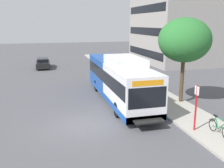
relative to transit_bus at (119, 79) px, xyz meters
name	(u,v)px	position (x,y,z in m)	size (l,w,h in m)	color
ground_plane	(69,92)	(-3.63, 3.57, -1.70)	(120.00, 120.00, 0.00)	#4C4C51
sidewalk_curb	(150,92)	(3.37, 1.57, -1.63)	(3.00, 56.00, 0.14)	#A8A399
transit_bus	(119,79)	(0.00, 0.00, 0.00)	(2.58, 12.25, 3.65)	white
bus_stop_sign_pole	(196,104)	(2.36, -6.95, -0.05)	(0.10, 0.36, 2.60)	red
bicycle_parked	(219,127)	(3.29, -7.86, -1.14)	(0.52, 1.76, 1.02)	black
street_tree_near_stop	(185,40)	(4.40, -1.92, 3.09)	(3.83, 3.83, 6.29)	#4C3823
parked_car_far_lane	(43,63)	(-5.81, 17.07, -1.04)	(1.80, 4.50, 1.33)	black
lattice_comm_tower	(141,12)	(13.83, 31.08, 6.59)	(1.10, 1.10, 25.26)	#B7B7BC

